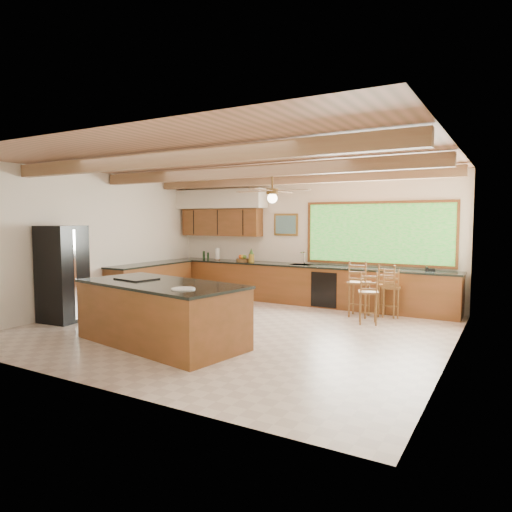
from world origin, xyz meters
The scene contains 9 objects.
ground centered at (0.00, 0.00, 0.00)m, with size 7.20×7.20×0.00m, color beige.
room_shell centered at (-0.17, 0.65, 2.21)m, with size 7.27×6.54×3.02m.
counter_run centered at (-0.82, 2.52, 0.47)m, with size 7.12×3.10×1.27m.
island centered at (-0.50, -1.40, 0.49)m, with size 3.01×1.80×1.00m.
refrigerator centered at (-3.22, -1.12, 0.93)m, with size 0.79×0.78×1.86m.
bar_stool_a centered at (1.63, 2.10, 0.68)m, with size 0.44×0.44×1.15m.
bar_stool_b centered at (2.14, 2.39, 0.63)m, with size 0.41×0.41×1.07m.
bar_stool_c centered at (1.98, 1.55, 0.60)m, with size 0.46×0.46×1.01m.
bar_stool_d centered at (2.20, 2.40, 0.59)m, with size 0.42×0.42×1.00m.
Camera 1 is at (4.37, -6.85, 1.98)m, focal length 32.00 mm.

